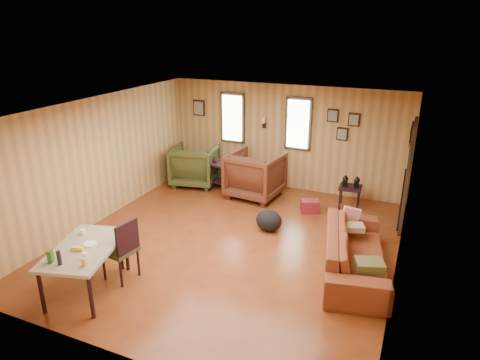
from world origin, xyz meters
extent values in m
cube|color=brown|center=(0.00, 0.00, -0.01)|extent=(5.50, 6.00, 0.02)
cube|color=#997C5B|center=(0.00, 0.00, 2.41)|extent=(5.50, 6.00, 0.02)
cube|color=tan|center=(0.00, 3.01, 1.20)|extent=(5.50, 0.02, 2.40)
cube|color=tan|center=(0.00, -3.01, 1.20)|extent=(5.50, 0.02, 2.40)
cube|color=tan|center=(-2.76, 0.00, 1.20)|extent=(0.02, 6.00, 2.40)
cube|color=tan|center=(2.76, 0.00, 1.20)|extent=(0.02, 6.00, 2.40)
cube|color=black|center=(-1.30, 2.97, 1.55)|extent=(0.60, 0.05, 1.20)
cube|color=#E0F2D1|center=(-1.30, 2.93, 1.55)|extent=(0.48, 0.04, 1.06)
cube|color=black|center=(0.30, 2.97, 1.55)|extent=(0.60, 0.05, 1.20)
cube|color=#E0F2D1|center=(0.30, 2.93, 1.55)|extent=(0.48, 0.04, 1.06)
cube|color=black|center=(-0.50, 2.95, 1.45)|extent=(0.07, 0.05, 0.12)
cylinder|color=silver|center=(-0.50, 2.89, 1.58)|extent=(0.07, 0.07, 0.14)
cube|color=black|center=(2.72, 1.95, 1.00)|extent=(0.06, 1.00, 2.05)
cube|color=black|center=(2.68, 1.95, 1.00)|extent=(0.04, 0.82, 1.90)
cube|color=black|center=(1.05, 2.97, 1.80)|extent=(0.24, 0.04, 0.28)
cube|color=#9E998C|center=(1.05, 2.94, 1.80)|extent=(0.19, 0.02, 0.22)
cube|color=black|center=(1.50, 2.97, 1.75)|extent=(0.24, 0.04, 0.28)
cube|color=#9E998C|center=(1.50, 2.94, 1.75)|extent=(0.19, 0.02, 0.22)
cube|color=black|center=(1.28, 2.97, 1.42)|extent=(0.24, 0.04, 0.28)
cube|color=#9E998C|center=(1.28, 2.94, 1.42)|extent=(0.19, 0.02, 0.22)
cube|color=black|center=(-2.20, 2.97, 1.72)|extent=(0.30, 0.04, 0.38)
cube|color=#9E998C|center=(-2.20, 2.94, 1.72)|extent=(0.24, 0.02, 0.31)
cube|color=black|center=(2.72, 0.85, 1.70)|extent=(0.04, 0.34, 0.42)
cube|color=#9E998C|center=(2.69, 0.85, 1.70)|extent=(0.02, 0.27, 0.34)
imported|color=brown|center=(2.14, -0.05, 0.45)|extent=(1.11, 2.38, 0.90)
imported|color=#522818|center=(-0.40, 2.17, 0.56)|extent=(1.18, 1.12, 1.12)
imported|color=#38401D|center=(-2.00, 2.31, 0.52)|extent=(1.18, 1.14, 1.04)
cube|color=black|center=(-1.33, 2.35, 0.60)|extent=(0.68, 0.63, 0.04)
cube|color=black|center=(-1.33, 2.35, 0.20)|extent=(0.61, 0.57, 0.03)
cylinder|color=black|center=(-1.61, 2.17, 0.30)|extent=(0.05, 0.05, 0.59)
cylinder|color=black|center=(-1.12, 2.09, 0.30)|extent=(0.05, 0.05, 0.59)
cylinder|color=black|center=(-1.55, 2.60, 0.30)|extent=(0.05, 0.05, 0.59)
cylinder|color=black|center=(-1.05, 2.53, 0.30)|extent=(0.05, 0.05, 0.59)
cube|color=#44342D|center=(-1.46, 2.36, 0.69)|extent=(0.11, 0.04, 0.14)
cube|color=#44342D|center=(-1.22, 2.33, 0.69)|extent=(0.10, 0.04, 0.13)
cube|color=black|center=(1.64, 2.38, 0.45)|extent=(0.48, 0.48, 0.04)
cylinder|color=black|center=(1.47, 2.19, 0.23)|extent=(0.03, 0.03, 0.45)
cylinder|color=black|center=(1.83, 2.21, 0.23)|extent=(0.03, 0.03, 0.45)
cylinder|color=black|center=(1.45, 2.55, 0.23)|extent=(0.03, 0.03, 0.45)
cylinder|color=black|center=(1.81, 2.57, 0.23)|extent=(0.03, 0.03, 0.45)
cube|color=black|center=(1.52, 2.37, 0.55)|extent=(0.11, 0.11, 0.16)
cone|color=black|center=(1.52, 2.37, 0.68)|extent=(0.14, 0.14, 0.09)
cube|color=black|center=(1.76, 2.39, 0.55)|extent=(0.11, 0.11, 0.16)
cone|color=black|center=(1.76, 2.39, 0.68)|extent=(0.14, 0.14, 0.09)
cube|color=maroon|center=(0.94, 1.84, 0.13)|extent=(0.44, 0.38, 0.26)
ellipsoid|color=black|center=(0.46, 0.69, 0.21)|extent=(0.53, 0.42, 0.43)
cube|color=#4E512D|center=(2.42, -0.62, 0.48)|extent=(0.47, 0.42, 0.13)
cube|color=red|center=(1.92, 0.74, 0.56)|extent=(0.35, 0.20, 0.34)
cube|color=gray|center=(2.02, 0.52, 0.47)|extent=(0.39, 0.35, 0.10)
cube|color=gray|center=(-1.31, -2.11, 0.68)|extent=(1.15, 1.54, 0.05)
cylinder|color=black|center=(-1.49, -2.77, 0.33)|extent=(0.07, 0.07, 0.66)
cylinder|color=black|center=(-0.82, -2.59, 0.33)|extent=(0.07, 0.07, 0.66)
cylinder|color=black|center=(-1.80, -1.63, 0.33)|extent=(0.07, 0.07, 0.66)
cylinder|color=black|center=(-1.13, -1.45, 0.33)|extent=(0.07, 0.07, 0.66)
cylinder|color=white|center=(-1.08, -2.33, 0.74)|extent=(0.09, 0.09, 0.08)
cylinder|color=white|center=(-1.60, -1.81, 0.74)|extent=(0.09, 0.09, 0.08)
cube|color=#265F22|center=(-1.42, -2.59, 0.79)|extent=(0.08, 0.08, 0.17)
cylinder|color=black|center=(-1.27, -2.59, 0.80)|extent=(0.07, 0.07, 0.20)
cylinder|color=tan|center=(-0.96, -2.49, 0.75)|extent=(0.08, 0.08, 0.11)
cylinder|color=white|center=(-1.29, -2.01, 0.71)|extent=(0.22, 0.22, 0.02)
cube|color=yellow|center=(-1.33, -2.21, 0.73)|extent=(0.18, 0.11, 0.05)
cube|color=#38401D|center=(-1.07, -1.66, 0.47)|extent=(0.50, 0.50, 0.05)
cube|color=black|center=(-0.88, -1.69, 0.74)|extent=(0.10, 0.42, 0.48)
cylinder|color=black|center=(-1.27, -1.81, 0.23)|extent=(0.04, 0.04, 0.46)
cylinder|color=black|center=(-0.92, -1.86, 0.23)|extent=(0.04, 0.04, 0.46)
cylinder|color=black|center=(-1.22, -1.46, 0.23)|extent=(0.04, 0.04, 0.46)
cylinder|color=black|center=(-0.87, -1.51, 0.23)|extent=(0.04, 0.04, 0.46)
camera|label=1|loc=(2.82, -6.11, 3.68)|focal=32.00mm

